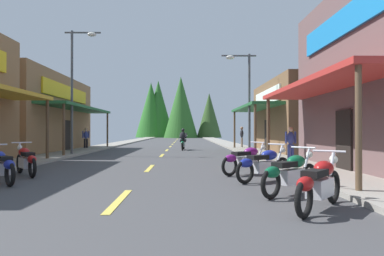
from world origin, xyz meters
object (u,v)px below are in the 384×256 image
motorcycle_parked_right_3 (246,159)px  motorcycle_parked_left_2 (1,165)px  rider_cruising_lead (183,141)px  motorcycle_parked_right_2 (264,164)px  pedestrian_browsing (242,136)px  streetlamp_left (77,76)px  motorcycle_parked_left_3 (26,160)px  motorcycle_parked_right_1 (290,173)px  pedestrian_by_shop (86,137)px  motorcycle_parked_right_0 (319,183)px  streetlamp_right (244,89)px  pedestrian_strolling (291,142)px

motorcycle_parked_right_3 → motorcycle_parked_left_2: bearing=159.0°
motorcycle_parked_right_3 → motorcycle_parked_left_2: size_ratio=1.10×
rider_cruising_lead → motorcycle_parked_right_2: bearing=-168.1°
pedestrian_browsing → motorcycle_parked_left_2: bearing=-116.0°
streetlamp_left → motorcycle_parked_left_3: 9.49m
motorcycle_parked_left_3 → rider_cruising_lead: bearing=-56.7°
motorcycle_parked_right_2 → motorcycle_parked_left_2: (-7.05, -0.23, 0.00)m
motorcycle_parked_right_1 → motorcycle_parked_left_2: size_ratio=1.03×
motorcycle_parked_right_1 → motorcycle_parked_right_3: 3.57m
motorcycle_parked_right_1 → rider_cruising_lead: bearing=57.0°
pedestrian_by_shop → pedestrian_browsing: (11.80, 1.08, 0.08)m
streetlamp_left → pedestrian_browsing: (10.47, 7.55, -3.47)m
motorcycle_parked_right_0 → motorcycle_parked_right_1: size_ratio=1.02×
streetlamp_right → motorcycle_parked_right_3: bearing=-99.2°
motorcycle_parked_right_1 → streetlamp_left: bearing=84.0°
streetlamp_left → pedestrian_strolling: bearing=-20.5°
streetlamp_left → pedestrian_browsing: 13.37m
motorcycle_parked_right_2 → pedestrian_by_shop: (-9.56, 16.45, 0.43)m
motorcycle_parked_right_0 → pedestrian_browsing: 21.13m
motorcycle_parked_right_3 → pedestrian_by_shop: 17.58m
motorcycle_parked_right_1 → motorcycle_parked_right_3: same height
motorcycle_parked_right_3 → rider_cruising_lead: (-2.12, 14.11, 0.17)m
pedestrian_by_shop → pedestrian_browsing: bearing=50.4°
motorcycle_parked_right_3 → pedestrian_browsing: pedestrian_browsing is taller
streetlamp_left → motorcycle_parked_right_3: size_ratio=3.89×
motorcycle_parked_left_2 → pedestrian_browsing: size_ratio=0.95×
motorcycle_parked_left_2 → streetlamp_left: bearing=-36.6°
motorcycle_parked_right_1 → motorcycle_parked_left_3: size_ratio=0.96×
motorcycle_parked_left_2 → rider_cruising_lead: 16.59m
motorcycle_parked_right_2 → pedestrian_by_shop: pedestrian_by_shop is taller
streetlamp_left → streetlamp_right: (9.46, 0.47, -0.64)m
motorcycle_parked_right_1 → motorcycle_parked_right_2: size_ratio=0.93×
motorcycle_parked_right_1 → pedestrian_strolling: pedestrian_strolling is taller
streetlamp_right → pedestrian_strolling: streetlamp_right is taller
streetlamp_right → motorcycle_parked_left_3: (-8.37, -9.01, -3.33)m
pedestrian_by_shop → motorcycle_parked_right_1: bearing=-17.1°
rider_cruising_lead → pedestrian_browsing: 4.95m
pedestrian_browsing → motorcycle_parked_left_3: bearing=-118.7°
streetlamp_left → motorcycle_parked_right_0: streetlamp_left is taller
motorcycle_parked_right_2 → streetlamp_left: bearing=94.4°
streetlamp_left → motorcycle_parked_right_0: (8.43, -13.47, -3.98)m
motorcycle_parked_right_0 → motorcycle_parked_right_3: size_ratio=0.95×
motorcycle_parked_right_3 → motorcycle_parked_left_2: 7.07m
pedestrian_browsing → pedestrian_strolling: bearing=-86.9°
motorcycle_parked_right_3 → motorcycle_parked_left_2: same height
motorcycle_parked_right_1 → pedestrian_by_shop: (-9.70, 18.44, 0.43)m
motorcycle_parked_right_1 → motorcycle_parked_left_2: (-7.19, 1.76, 0.00)m
motorcycle_parked_right_2 → pedestrian_by_shop: bearing=85.0°
motorcycle_parked_right_3 → motorcycle_parked_left_3: size_ratio=1.03×
motorcycle_parked_right_0 → streetlamp_right: bearing=35.6°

